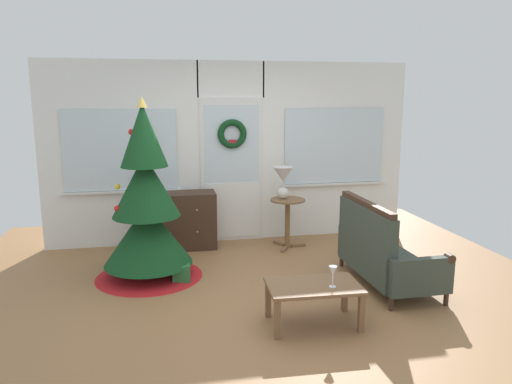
# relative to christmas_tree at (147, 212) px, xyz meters

# --- Properties ---
(ground_plane) EXTENTS (6.76, 6.76, 0.00)m
(ground_plane) POSITION_rel_christmas_tree_xyz_m (1.18, -0.77, -0.78)
(ground_plane) COLOR #996B42
(back_wall_with_door) EXTENTS (5.20, 0.19, 2.55)m
(back_wall_with_door) POSITION_rel_christmas_tree_xyz_m (1.18, 1.32, 0.51)
(back_wall_with_door) COLOR white
(back_wall_with_door) RESTS_ON ground
(christmas_tree) EXTENTS (1.23, 1.23, 2.07)m
(christmas_tree) POSITION_rel_christmas_tree_xyz_m (0.00, 0.00, 0.00)
(christmas_tree) COLOR #4C331E
(christmas_tree) RESTS_ON ground
(dresser_cabinet) EXTENTS (0.90, 0.45, 0.78)m
(dresser_cabinet) POSITION_rel_christmas_tree_xyz_m (0.45, 1.02, -0.39)
(dresser_cabinet) COLOR #3D281C
(dresser_cabinet) RESTS_ON ground
(settee_sofa) EXTENTS (0.73, 1.42, 0.96)m
(settee_sofa) POSITION_rel_christmas_tree_xyz_m (2.53, -0.76, -0.40)
(settee_sofa) COLOR #3D281C
(settee_sofa) RESTS_ON ground
(side_table) EXTENTS (0.50, 0.48, 0.69)m
(side_table) POSITION_rel_christmas_tree_xyz_m (1.86, 0.76, -0.29)
(side_table) COLOR brown
(side_table) RESTS_ON ground
(table_lamp) EXTENTS (0.28, 0.28, 0.44)m
(table_lamp) POSITION_rel_christmas_tree_xyz_m (1.80, 0.80, 0.19)
(table_lamp) COLOR silver
(table_lamp) RESTS_ON side_table
(coffee_table) EXTENTS (0.86, 0.55, 0.39)m
(coffee_table) POSITION_rel_christmas_tree_xyz_m (1.50, -1.53, -0.45)
(coffee_table) COLOR brown
(coffee_table) RESTS_ON ground
(wine_glass) EXTENTS (0.08, 0.08, 0.20)m
(wine_glass) POSITION_rel_christmas_tree_xyz_m (1.65, -1.62, -0.25)
(wine_glass) COLOR silver
(wine_glass) RESTS_ON coffee_table
(gift_box) EXTENTS (0.20, 0.18, 0.20)m
(gift_box) POSITION_rel_christmas_tree_xyz_m (0.36, -0.24, -0.68)
(gift_box) COLOR #266633
(gift_box) RESTS_ON ground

